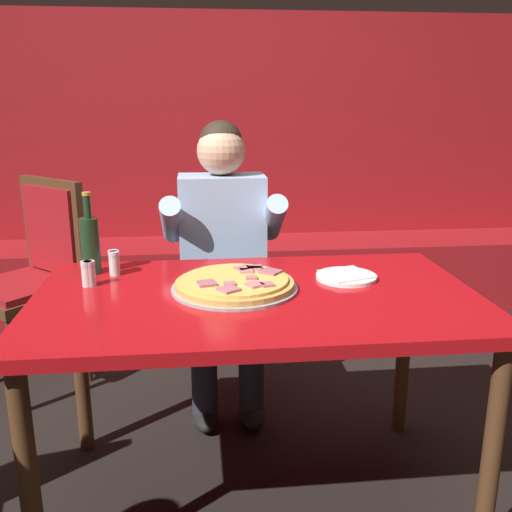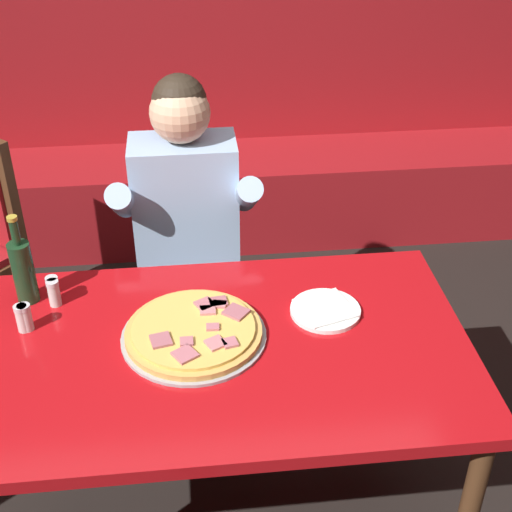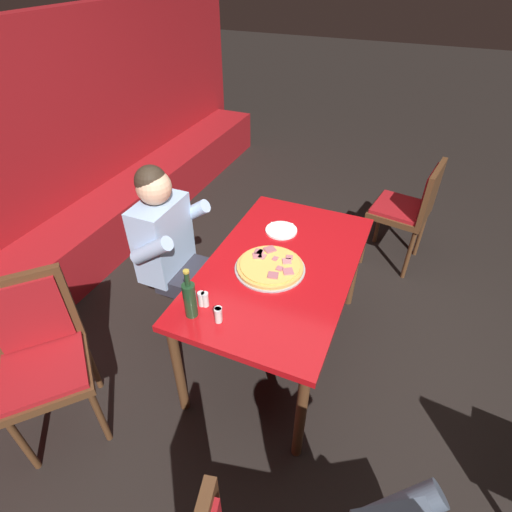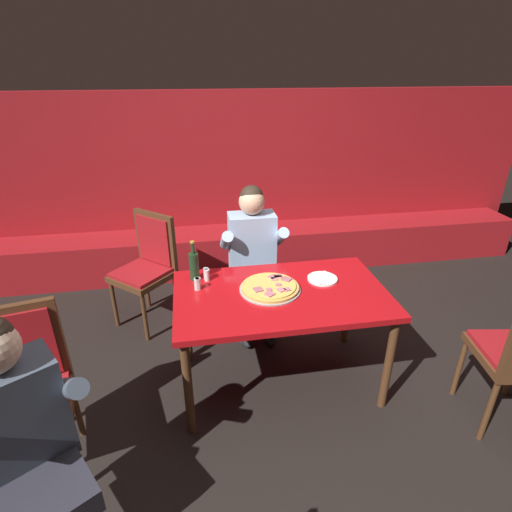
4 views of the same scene
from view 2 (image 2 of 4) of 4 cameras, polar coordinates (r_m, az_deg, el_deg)
booth_wall_panel at (r=3.88m, az=-5.29°, el=16.33°), size 6.80×0.16×1.90m
booth_bench at (r=3.86m, az=-4.59°, el=4.65°), size 6.46×0.48×0.46m
main_dining_table at (r=2.06m, az=-2.96°, el=-8.90°), size 1.42×0.84×0.76m
pizza at (r=2.03m, az=-4.97°, el=-6.10°), size 0.41×0.41×0.05m
plate_white_paper at (r=2.13m, az=5.57°, el=-4.33°), size 0.21×0.21×0.02m
beer_bottle at (r=2.22m, az=-18.14°, el=-1.05°), size 0.07×0.07×0.29m
shaker_parmesan at (r=2.24m, az=-15.89°, el=-2.66°), size 0.04×0.04×0.09m
shaker_black_pepper at (r=2.22m, az=-15.85°, el=-2.95°), size 0.04×0.04×0.09m
shaker_oregano at (r=2.14m, az=-18.18°, el=-4.83°), size 0.04×0.04×0.09m
shaker_red_pepper_flakes at (r=2.14m, az=-17.93°, el=-4.79°), size 0.04×0.04×0.09m
diner_seated_blue_shirt at (r=2.61m, az=-5.51°, el=1.63°), size 0.53×0.53×1.27m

